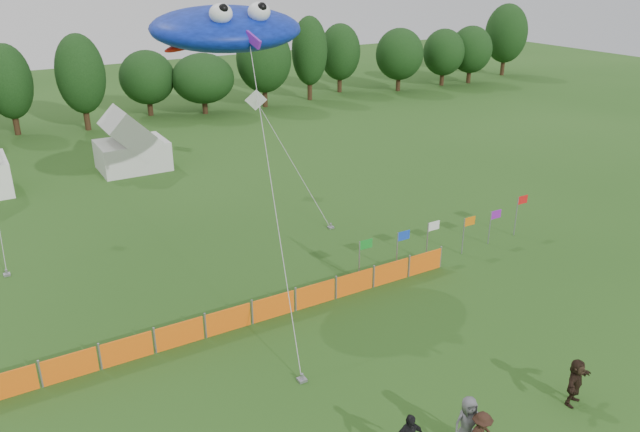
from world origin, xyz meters
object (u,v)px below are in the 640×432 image
spectator_e (467,423)px  barrier_fence (251,313)px  stingray_kite (224,28)px  spectator_f (575,382)px  tent_right (132,146)px

spectator_e → barrier_fence: bearing=120.6°
stingray_kite → spectator_f: bearing=-72.9°
barrier_fence → spectator_f: 12.24m
tent_right → spectator_f: size_ratio=2.77×
barrier_fence → spectator_e: bearing=-74.4°
tent_right → barrier_fence: 22.77m
barrier_fence → stingray_kite: size_ratio=1.02×
barrier_fence → spectator_f: (7.19, -9.91, 0.35)m
barrier_fence → tent_right: bearing=86.6°
spectator_e → spectator_f: size_ratio=1.07×
tent_right → barrier_fence: tent_right is taller
stingray_kite → barrier_fence: bearing=-108.4°
spectator_f → stingray_kite: stingray_kite is taller
tent_right → spectator_f: 33.13m
barrier_fence → stingray_kite: 12.48m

